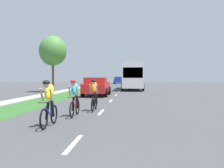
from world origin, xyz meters
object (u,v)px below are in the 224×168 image
at_px(sedan_black, 133,81).
at_px(street_tree_near, 53,51).
at_px(cyclist_lead, 49,103).
at_px(cyclist_distant, 94,95).
at_px(bus_white, 133,75).
at_px(pickup_red, 97,87).
at_px(suv_blue, 118,80).
at_px(cyclist_trailing, 75,97).

distance_m(sedan_black, street_tree_near, 27.82).
bearing_deg(cyclist_lead, street_tree_near, 107.58).
relative_size(cyclist_distant, bus_white, 0.15).
distance_m(pickup_red, street_tree_near, 8.65).
xyz_separation_m(suv_blue, street_tree_near, (-5.46, -35.16, 3.67)).
height_order(pickup_red, sedan_black, pickup_red).
height_order(bus_white, sedan_black, bus_white).
bearing_deg(sedan_black, cyclist_distant, -93.07).
bearing_deg(suv_blue, bus_white, -82.99).
height_order(cyclist_distant, suv_blue, suv_blue).
height_order(cyclist_distant, sedan_black, cyclist_distant).
xyz_separation_m(cyclist_trailing, pickup_red, (-0.70, 11.54, 0.02)).
xyz_separation_m(cyclist_lead, cyclist_distant, (0.93, 4.00, 0.00)).
xyz_separation_m(cyclist_distant, bus_white, (2.00, 21.69, 1.17)).
relative_size(cyclist_lead, sedan_black, 0.40).
distance_m(cyclist_lead, bus_white, 25.89).
relative_size(cyclist_trailing, pickup_red, 0.34).
distance_m(cyclist_trailing, street_tree_near, 18.41).
distance_m(cyclist_lead, cyclist_distant, 4.11).
xyz_separation_m(sedan_black, street_tree_near, (-9.17, -25.98, 3.84)).
xyz_separation_m(cyclist_lead, sedan_black, (3.14, 45.04, -0.04)).
bearing_deg(cyclist_distant, sedan_black, 86.93).
distance_m(cyclist_trailing, pickup_red, 11.57).
relative_size(pickup_red, suv_blue, 1.09).
xyz_separation_m(cyclist_distant, sedan_black, (2.20, 41.04, -0.04)).
relative_size(cyclist_trailing, street_tree_near, 0.27).
bearing_deg(sedan_black, street_tree_near, -109.45).
bearing_deg(pickup_red, cyclist_distant, -82.62).
xyz_separation_m(cyclist_trailing, sedan_black, (2.77, 42.81, -0.04)).
distance_m(cyclist_trailing, sedan_black, 42.90).
height_order(pickup_red, street_tree_near, street_tree_near).
bearing_deg(cyclist_lead, suv_blue, 90.61).
bearing_deg(suv_blue, street_tree_near, -98.82).
distance_m(cyclist_distant, pickup_red, 9.85).
xyz_separation_m(cyclist_distant, pickup_red, (-1.27, 9.77, 0.02)).
bearing_deg(street_tree_near, bus_white, 36.50).
bearing_deg(pickup_red, sedan_black, 83.67).
distance_m(pickup_red, bus_white, 12.42).
bearing_deg(street_tree_near, cyclist_distant, -65.16).
bearing_deg(cyclist_lead, pickup_red, 91.38).
xyz_separation_m(pickup_red, street_tree_near, (-5.71, 5.29, 3.78)).
relative_size(pickup_red, sedan_black, 1.19).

